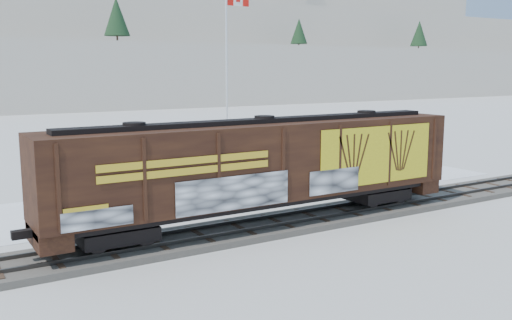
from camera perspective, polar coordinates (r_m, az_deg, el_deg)
ground at (r=26.71m, az=2.14°, el=-6.72°), size 500.00×500.00×0.00m
rail_track at (r=26.67m, az=2.14°, el=-6.42°), size 50.00×3.40×0.43m
parking_strip at (r=33.02m, az=-5.09°, el=-3.64°), size 40.00×8.00×0.03m
hopper_railcar at (r=25.66m, az=0.86°, el=-0.41°), size 20.07×3.06×4.68m
flagpole at (r=40.95m, az=-2.81°, el=5.69°), size 2.30×0.90×12.84m
car_silver at (r=32.37m, az=-6.85°, el=-2.41°), size 5.20×3.46×1.65m
car_white at (r=32.48m, az=-0.99°, el=-2.40°), size 4.96×3.01×1.54m
car_dark at (r=37.71m, az=9.45°, el=-0.92°), size 5.34×2.41×1.52m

